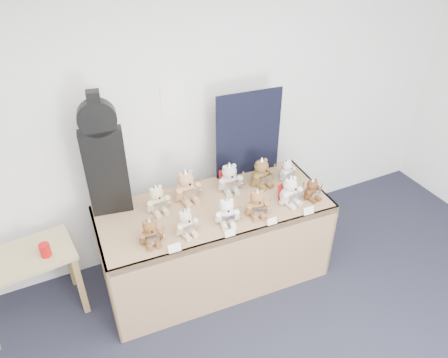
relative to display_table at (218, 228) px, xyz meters
name	(u,v)px	position (x,y,z in m)	size (l,w,h in m)	color
room_shell	(173,100)	(-0.10, 0.68, 0.92)	(6.00, 6.00, 6.00)	white
display_table	(218,228)	(0.00, 0.00, 0.00)	(2.00, 0.91, 0.82)	#99724E
side_table	(23,268)	(-1.55, 0.32, -0.09)	(0.84, 0.52, 0.67)	#A18456
guitar_case	(104,157)	(-0.77, 0.40, 0.69)	(0.33, 0.15, 1.06)	black
navy_board	(248,134)	(0.50, 0.42, 0.58)	(0.61, 0.02, 0.81)	black
red_cup	(45,250)	(-1.35, 0.25, 0.08)	(0.08, 0.08, 0.11)	#BA0D0C
teddy_front_far_left	(151,233)	(-0.60, -0.12, 0.28)	(0.21, 0.17, 0.26)	brown
teddy_front_left	(186,223)	(-0.33, -0.13, 0.28)	(0.21, 0.19, 0.26)	beige
teddy_front_centre	(227,212)	(0.01, -0.15, 0.28)	(0.22, 0.20, 0.27)	white
teddy_front_right	(257,204)	(0.28, -0.16, 0.28)	(0.22, 0.19, 0.27)	#8E5F36
teddy_front_far_right	(290,191)	(0.61, -0.14, 0.29)	(0.24, 0.21, 0.29)	silver
teddy_front_end	(312,190)	(0.81, -0.17, 0.26)	(0.18, 0.16, 0.22)	brown
teddy_back_left	(157,200)	(-0.44, 0.23, 0.28)	(0.23, 0.19, 0.28)	beige
teddy_back_centre_left	(187,187)	(-0.16, 0.28, 0.30)	(0.27, 0.22, 0.32)	tan
teddy_back_centre_right	(230,179)	(0.23, 0.24, 0.29)	(0.25, 0.21, 0.30)	beige
teddy_back_right	(262,173)	(0.52, 0.19, 0.29)	(0.25, 0.21, 0.30)	brown
teddy_back_end	(287,171)	(0.78, 0.17, 0.26)	(0.19, 0.17, 0.22)	silver
entry_card_a	(175,248)	(-0.48, -0.29, 0.21)	(0.10, 0.00, 0.07)	white
entry_card_b	(230,233)	(-0.04, -0.31, 0.21)	(0.08, 0.00, 0.06)	white
entry_card_c	(272,221)	(0.33, -0.33, 0.21)	(0.08, 0.00, 0.06)	white
entry_card_d	(309,211)	(0.66, -0.34, 0.21)	(0.09, 0.00, 0.07)	white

